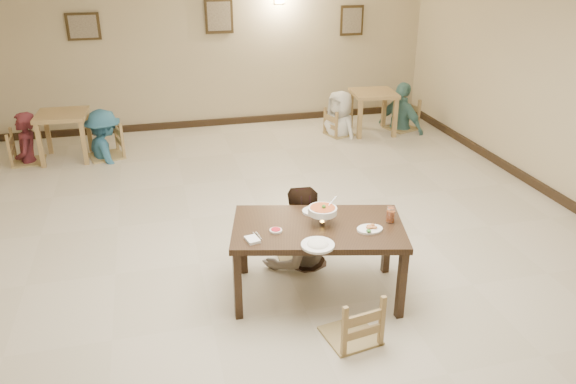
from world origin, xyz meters
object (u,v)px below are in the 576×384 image
object	(u,v)px
bg_chair_ll	(24,132)
bg_diner_b	(100,110)
main_diner	(299,188)
bg_table_right	(373,99)
bg_chair_rl	(340,110)
drink_glass	(391,215)
bg_chair_lr	(102,125)
bg_diner_d	(404,83)
curry_warmer	(323,211)
chair_far	(296,221)
bg_table_left	(63,121)
bg_diner_a	(20,113)
main_table	(318,233)
chair_near	(353,293)
bg_chair_rr	(403,101)
bg_diner_c	(341,91)

from	to	relation	value
bg_chair_ll	bg_diner_b	bearing A→B (deg)	-95.17
main_diner	bg_diner_b	world-z (taller)	main_diner
bg_table_right	bg_chair_rl	xyz separation A→B (m)	(-0.61, 0.03, -0.16)
drink_glass	bg_chair_lr	bearing A→B (deg)	121.86
bg_diner_d	bg_table_right	bearing A→B (deg)	70.24
main_diner	curry_warmer	world-z (taller)	main_diner
main_diner	drink_glass	xyz separation A→B (m)	(0.70, -0.76, -0.04)
bg_table_right	bg_chair_lr	distance (m)	4.67
main_diner	bg_chair_lr	distance (m)	4.47
chair_far	bg_diner_d	size ratio (longest dim) A/B	0.50
bg_table_left	bg_chair_lr	distance (m)	0.60
bg_diner_a	curry_warmer	bearing A→B (deg)	34.44
main_table	bg_chair_ll	distance (m)	5.70
bg_chair_lr	bg_chair_rl	bearing A→B (deg)	77.74
main_diner	bg_table_left	distance (m)	4.84
chair_near	curry_warmer	bearing A→B (deg)	-95.96
curry_warmer	bg_chair_rr	bearing A→B (deg)	57.30
curry_warmer	bg_chair_ll	xyz separation A→B (m)	(-3.42, 4.57, -0.40)
main_table	bg_chair_rl	distance (m)	5.07
curry_warmer	main_table	bearing A→B (deg)	-160.36
bg_chair_rl	bg_chair_lr	bearing A→B (deg)	75.62
bg_table_right	curry_warmer	bearing A→B (deg)	-117.46
main_diner	curry_warmer	size ratio (longest dim) A/B	5.68
main_diner	chair_far	bearing A→B (deg)	-105.39
main_table	bg_table_right	world-z (taller)	bg_table_right
bg_diner_a	bg_diner_b	bearing A→B (deg)	85.45
bg_chair_lr	chair_far	bearing A→B (deg)	15.32
bg_diner_b	bg_diner_c	bearing A→B (deg)	-110.77
bg_table_right	bg_chair_rl	distance (m)	0.64
bg_table_left	bg_table_right	bearing A→B (deg)	0.82
bg_table_right	bg_diner_d	distance (m)	0.67
drink_glass	bg_chair_ll	size ratio (longest dim) A/B	0.15
chair_far	bg_chair_ll	bearing A→B (deg)	133.26
bg_chair_lr	bg_diner_a	xyz separation A→B (m)	(-1.18, 0.05, 0.27)
bg_chair_rl	bg_table_right	bearing A→B (deg)	-109.07
bg_chair_lr	bg_diner_a	size ratio (longest dim) A/B	0.67
curry_warmer	bg_diner_c	bearing A→B (deg)	68.88
chair_far	bg_chair_lr	world-z (taller)	bg_chair_lr
main_table	bg_chair_ll	xyz separation A→B (m)	(-3.38, 4.59, -0.17)
bg_diner_d	curry_warmer	bearing A→B (deg)	121.35
bg_chair_rl	drink_glass	bearing A→B (deg)	149.63
main_table	chair_near	distance (m)	0.76
bg_table_right	chair_near	bearing A→B (deg)	-113.72
bg_chair_rl	bg_diner_c	xyz separation A→B (m)	(0.00, -0.00, 0.34)
bg_diner_a	bg_diner_d	bearing A→B (deg)	89.07
bg_chair_lr	drink_glass	bearing A→B (deg)	17.26
bg_chair_lr	bg_diner_b	bearing A→B (deg)	0.00
bg_chair_rl	bg_diner_b	size ratio (longest dim) A/B	0.59
bg_chair_ll	main_diner	bearing A→B (deg)	-142.42
main_diner	bg_chair_ll	distance (m)	5.19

